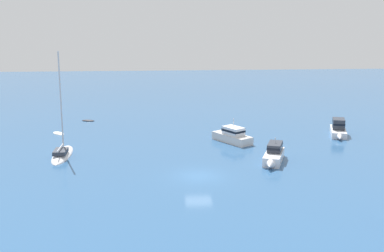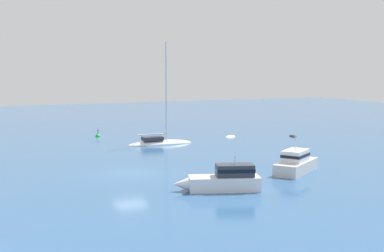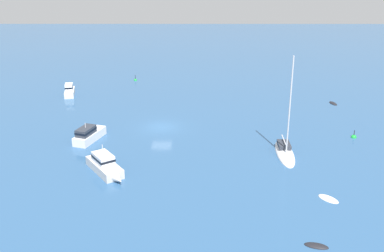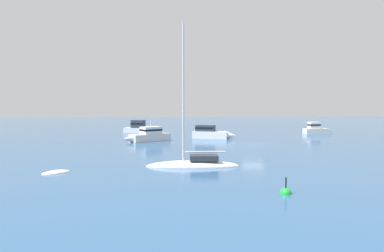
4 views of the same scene
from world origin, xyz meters
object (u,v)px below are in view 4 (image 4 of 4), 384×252
at_px(motor_cruiser, 211,133).
at_px(motor_cruiser_1, 149,135).
at_px(yacht, 194,164).
at_px(dinghy_1, 56,173).
at_px(powerboat, 140,128).
at_px(cabin_cruiser, 317,129).
at_px(channel_buoy, 286,193).

distance_m(motor_cruiser, motor_cruiser_1, 8.92).
distance_m(motor_cruiser, yacht, 22.34).
height_order(motor_cruiser, dinghy_1, motor_cruiser).
xyz_separation_m(motor_cruiser, powerboat, (-10.55, 10.36, 0.02)).
xyz_separation_m(cabin_cruiser, motor_cruiser_1, (-25.74, -9.82, 0.04)).
bearing_deg(channel_buoy, motor_cruiser_1, 108.11).
xyz_separation_m(yacht, motor_cruiser_1, (-4.57, 18.79, 0.58)).
xyz_separation_m(powerboat, channel_buoy, (11.31, -41.35, -0.77)).
relative_size(motor_cruiser, powerboat, 1.01).
bearing_deg(dinghy_1, cabin_cruiser, 4.38).
xyz_separation_m(motor_cruiser, yacht, (-3.75, -22.02, -0.59)).
distance_m(motor_cruiser, channel_buoy, 31.00).
bearing_deg(motor_cruiser_1, dinghy_1, 41.56).
height_order(motor_cruiser, channel_buoy, motor_cruiser).
bearing_deg(powerboat, channel_buoy, -59.38).
height_order(powerboat, motor_cruiser_1, motor_cruiser_1).
height_order(yacht, powerboat, yacht).
bearing_deg(cabin_cruiser, powerboat, 162.37).
height_order(cabin_cruiser, yacht, yacht).
distance_m(motor_cruiser_1, channel_buoy, 29.22).
height_order(yacht, motor_cruiser_1, yacht).
relative_size(yacht, channel_buoy, 9.41).
relative_size(motor_cruiser, channel_buoy, 4.95).
xyz_separation_m(cabin_cruiser, powerboat, (-27.97, 3.77, 0.07)).
xyz_separation_m(dinghy_1, channel_buoy, (14.40, -6.84, 0.01)).
xyz_separation_m(yacht, powerboat, (-6.80, 32.38, 0.61)).
relative_size(yacht, motor_cruiser_1, 1.89).
bearing_deg(dinghy_1, motor_cruiser_1, 35.40).
xyz_separation_m(yacht, channel_buoy, (4.51, -8.97, -0.16)).
xyz_separation_m(cabin_cruiser, channel_buoy, (-16.66, -37.58, -0.70)).
bearing_deg(motor_cruiser_1, yacht, 69.49).
bearing_deg(cabin_cruiser, dinghy_1, -145.25).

